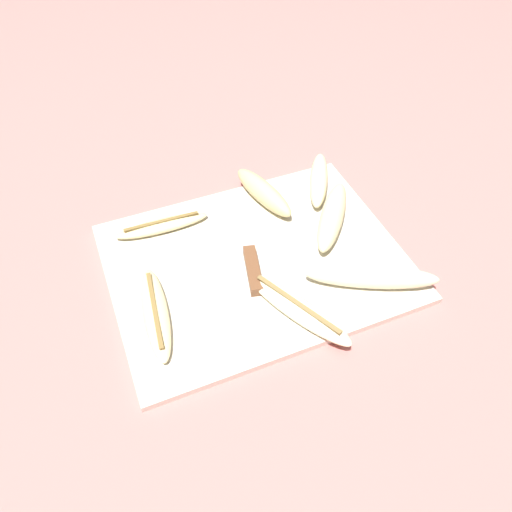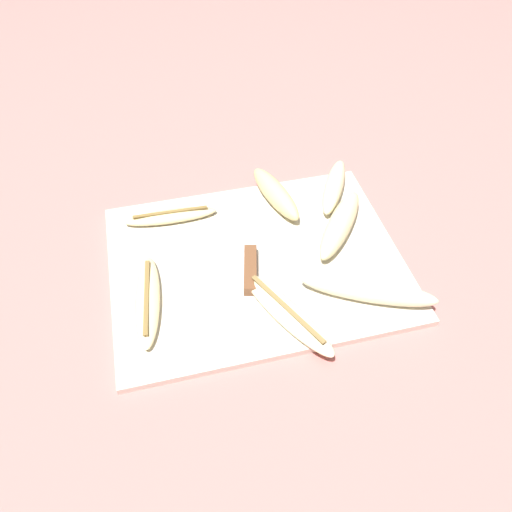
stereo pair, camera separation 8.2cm
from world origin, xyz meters
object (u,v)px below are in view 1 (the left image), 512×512
Objects in this scene: knife at (251,259)px; banana_cream_curved at (319,180)px; banana_ripe_center at (156,313)px; banana_spotted_left at (264,192)px; banana_pale_long at (297,308)px; banana_mellow_near at (162,225)px; banana_bright_far at (372,277)px; banana_soft_right at (332,216)px.

knife is 0.23m from banana_cream_curved.
banana_ripe_center is at bearing -150.62° from knife.
knife is 1.49× the size of banana_spotted_left.
banana_mellow_near is (-0.14, 0.25, -0.00)m from banana_pale_long.
banana_bright_far is (0.33, -0.07, 0.01)m from banana_ripe_center.
banana_spotted_left reaches higher than knife.
banana_soft_right is 0.13m from banana_spotted_left.
banana_bright_far is (0.16, -0.12, 0.01)m from knife.
banana_cream_curved is at bearing 75.96° from banana_soft_right.
banana_spotted_left is at bearing 78.50° from banana_pale_long.
banana_pale_long is 1.22× the size of banana_spotted_left.
banana_spotted_left is (-0.08, 0.25, 0.00)m from banana_bright_far.
banana_spotted_left reaches higher than banana_ripe_center.
banana_bright_far is 1.35× the size of banana_cream_curved.
banana_bright_far is 0.13m from banana_pale_long.
knife is at bearing -145.80° from banana_cream_curved.
banana_mellow_near reaches higher than knife.
banana_ripe_center is 0.40m from banana_cream_curved.
banana_mellow_near is 1.00× the size of banana_soft_right.
banana_pale_long is at bearing -60.63° from banana_mellow_near.
banana_bright_far reaches higher than banana_mellow_near.
banana_bright_far is at bearing -11.52° from banana_ripe_center.
banana_cream_curved is (0.19, 0.13, 0.01)m from knife.
banana_mellow_near is at bearing -179.88° from banana_cream_curved.
banana_soft_right is at bearing -49.39° from banana_spotted_left.
banana_cream_curved is at bearing 26.18° from banana_ripe_center.
banana_ripe_center is 1.13× the size of banana_spotted_left.
knife is 0.18m from banana_ripe_center.
banana_pale_long is 1.17× the size of banana_mellow_near.
knife is at bearing -169.79° from banana_soft_right.
banana_soft_right is 1.04× the size of banana_spotted_left.
knife is 0.12m from banana_pale_long.
banana_pale_long is (0.20, -0.07, 0.00)m from banana_ripe_center.
banana_spotted_left is (0.08, 0.13, 0.01)m from knife.
banana_spotted_left is at bearing 107.76° from banana_bright_far.
banana_mellow_near is 1.04× the size of banana_spotted_left.
banana_pale_long reaches higher than banana_mellow_near.
banana_ripe_center is at bearing -153.82° from banana_cream_curved.
knife is 1.23× the size of banana_pale_long.
banana_cream_curved is at bearing 47.72° from knife.
banana_ripe_center is 0.88× the size of banana_bright_far.
knife is 1.16× the size of banana_bright_far.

